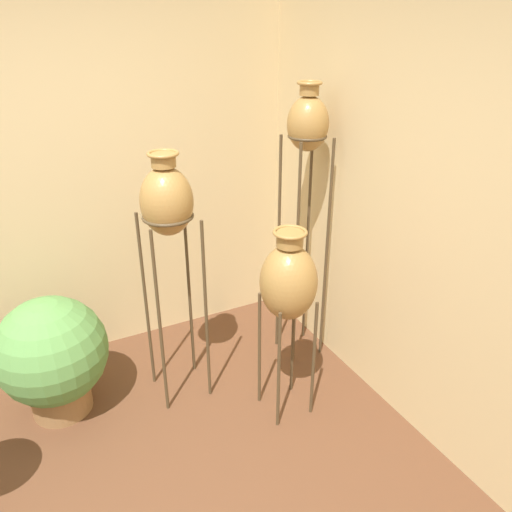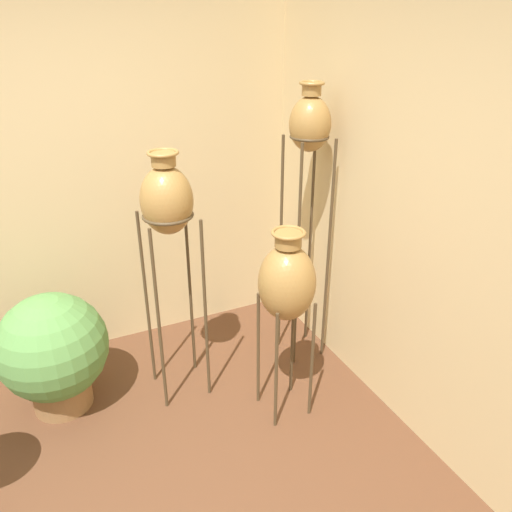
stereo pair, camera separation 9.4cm
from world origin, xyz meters
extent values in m
cube|color=#D1B784|center=(0.00, 1.93, 1.35)|extent=(7.80, 0.06, 2.70)
cube|color=#D1B784|center=(1.93, 0.00, 1.35)|extent=(0.06, 7.80, 2.70)
cylinder|color=#473823|center=(1.58, 1.05, 0.80)|extent=(0.02, 0.02, 1.59)
cylinder|color=#473823|center=(1.82, 1.05, 0.80)|extent=(0.02, 0.02, 1.59)
cylinder|color=#473823|center=(1.58, 1.29, 0.80)|extent=(0.02, 0.02, 1.59)
cylinder|color=#473823|center=(1.82, 1.29, 0.80)|extent=(0.02, 0.02, 1.59)
torus|color=#473823|center=(1.70, 1.17, 1.59)|extent=(0.25, 0.25, 0.02)
ellipsoid|color=olive|center=(1.70, 1.17, 1.67)|extent=(0.26, 0.26, 0.34)
cylinder|color=olive|center=(1.70, 1.17, 1.87)|extent=(0.12, 0.12, 0.07)
torus|color=olive|center=(1.70, 1.17, 1.91)|extent=(0.15, 0.15, 0.02)
cylinder|color=#473823|center=(0.62, 1.01, 0.62)|extent=(0.02, 0.02, 1.23)
cylinder|color=#473823|center=(0.91, 1.01, 0.62)|extent=(0.02, 0.02, 1.23)
cylinder|color=#473823|center=(0.62, 1.30, 0.62)|extent=(0.02, 0.02, 1.23)
cylinder|color=#473823|center=(0.91, 1.30, 0.62)|extent=(0.02, 0.02, 1.23)
torus|color=#473823|center=(0.77, 1.15, 1.23)|extent=(0.30, 0.30, 0.02)
ellipsoid|color=olive|center=(0.77, 1.15, 1.32)|extent=(0.30, 0.30, 0.40)
cylinder|color=olive|center=(0.77, 1.15, 1.56)|extent=(0.14, 0.14, 0.07)
torus|color=olive|center=(0.77, 1.15, 1.60)|extent=(0.18, 0.18, 0.02)
cylinder|color=#473823|center=(1.17, 0.56, 0.40)|extent=(0.02, 0.02, 0.80)
cylinder|color=#473823|center=(1.41, 0.56, 0.40)|extent=(0.02, 0.02, 0.80)
cylinder|color=#473823|center=(1.17, 0.80, 0.40)|extent=(0.02, 0.02, 0.80)
cylinder|color=#473823|center=(1.41, 0.80, 0.40)|extent=(0.02, 0.02, 0.80)
torus|color=#473823|center=(1.29, 0.68, 0.80)|extent=(0.25, 0.25, 0.02)
ellipsoid|color=olive|center=(1.29, 0.68, 0.91)|extent=(0.33, 0.33, 0.45)
cylinder|color=olive|center=(1.29, 0.68, 1.17)|extent=(0.15, 0.15, 0.08)
torus|color=olive|center=(1.29, 0.68, 1.21)|extent=(0.19, 0.19, 0.02)
cylinder|color=olive|center=(0.03, 1.31, 0.10)|extent=(0.36, 0.36, 0.20)
torus|color=olive|center=(0.03, 1.31, 0.20)|extent=(0.39, 0.39, 0.02)
sphere|color=#568E47|center=(0.03, 1.31, 0.45)|extent=(0.67, 0.67, 0.67)
camera|label=1|loc=(-0.01, -1.43, 2.26)|focal=35.00mm
camera|label=2|loc=(0.08, -1.48, 2.26)|focal=35.00mm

